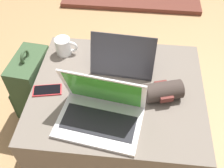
# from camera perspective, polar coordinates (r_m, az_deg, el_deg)

# --- Properties ---
(ground_plane) EXTENTS (14.00, 14.00, 0.00)m
(ground_plane) POSITION_cam_1_polar(r_m,az_deg,el_deg) (1.71, 1.01, -11.24)
(ground_plane) COLOR tan
(ottoman) EXTENTS (0.87, 0.75, 0.47)m
(ottoman) POSITION_cam_1_polar(r_m,az_deg,el_deg) (1.51, 1.13, -6.75)
(ottoman) COLOR #3D3832
(ottoman) RESTS_ON ground_plane
(laptop_near) EXTENTS (0.41, 0.31, 0.26)m
(laptop_near) POSITION_cam_1_polar(r_m,az_deg,el_deg) (1.18, -2.50, -5.95)
(laptop_near) COLOR silver
(laptop_near) RESTS_ON ottoman
(laptop_far) EXTENTS (0.34, 0.25, 0.23)m
(laptop_far) POSITION_cam_1_polar(r_m,az_deg,el_deg) (1.40, 2.46, 5.29)
(laptop_far) COLOR #333338
(laptop_far) RESTS_ON ottoman
(cell_phone) EXTENTS (0.15, 0.10, 0.01)m
(cell_phone) POSITION_cam_1_polar(r_m,az_deg,el_deg) (1.35, -13.89, -1.30)
(cell_phone) COLOR red
(cell_phone) RESTS_ON ottoman
(backpack) EXTENTS (0.23, 0.29, 0.55)m
(backpack) POSITION_cam_1_polar(r_m,az_deg,el_deg) (1.70, -16.60, -1.01)
(backpack) COLOR #385133
(backpack) RESTS_ON ground_plane
(wrist_brace) EXTENTS (0.20, 0.14, 0.09)m
(wrist_brace) POSITION_cam_1_polar(r_m,az_deg,el_deg) (1.28, 11.14, -1.54)
(wrist_brace) COLOR #3D332D
(wrist_brace) RESTS_ON ottoman
(coffee_mug) EXTENTS (0.13, 0.09, 0.10)m
(coffee_mug) POSITION_cam_1_polar(r_m,az_deg,el_deg) (1.51, -10.41, 8.08)
(coffee_mug) COLOR white
(coffee_mug) RESTS_ON ottoman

